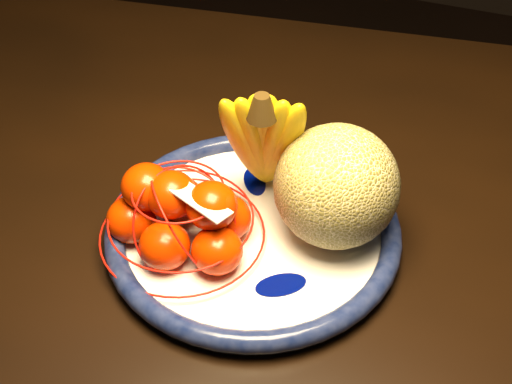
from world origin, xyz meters
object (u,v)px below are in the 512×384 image
(mandarin_bag, at_px, (181,216))
(cantaloupe, at_px, (336,186))
(dining_table, at_px, (112,222))
(banana_bunch, at_px, (264,137))
(fruit_bowl, at_px, (253,231))

(mandarin_bag, bearing_deg, cantaloupe, 25.61)
(dining_table, xyz_separation_m, banana_bunch, (0.22, 0.02, 0.20))
(banana_bunch, bearing_deg, mandarin_bag, -137.66)
(banana_bunch, height_order, mandarin_bag, banana_bunch)
(banana_bunch, distance_m, mandarin_bag, 0.14)
(dining_table, distance_m, cantaloupe, 0.37)
(fruit_bowl, relative_size, banana_bunch, 1.80)
(fruit_bowl, relative_size, cantaloupe, 2.46)
(dining_table, height_order, banana_bunch, banana_bunch)
(mandarin_bag, bearing_deg, fruit_bowl, 31.47)
(cantaloupe, bearing_deg, fruit_bowl, -159.59)
(banana_bunch, bearing_deg, cantaloupe, -28.73)
(dining_table, distance_m, mandarin_bag, 0.23)
(cantaloupe, height_order, mandarin_bag, cantaloupe)
(fruit_bowl, bearing_deg, dining_table, 171.12)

